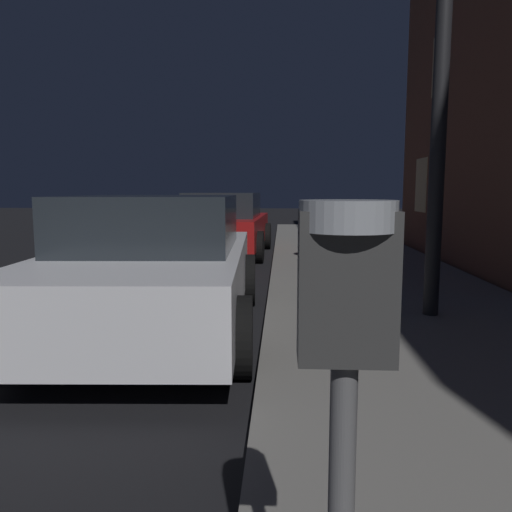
% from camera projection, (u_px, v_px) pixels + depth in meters
% --- Properties ---
extents(parking_meter, '(0.19, 0.19, 1.32)m').
position_uv_depth(parking_meter, '(344.00, 359.00, 1.01)').
color(parking_meter, '#59595B').
rests_on(parking_meter, sidewalk).
extents(car_white, '(2.22, 4.24, 1.43)m').
position_uv_depth(car_white, '(155.00, 266.00, 5.24)').
color(car_white, silver).
rests_on(car_white, ground).
extents(car_red, '(2.09, 4.09, 1.43)m').
position_uv_depth(car_red, '(224.00, 225.00, 11.52)').
color(car_red, maroon).
rests_on(car_red, ground).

